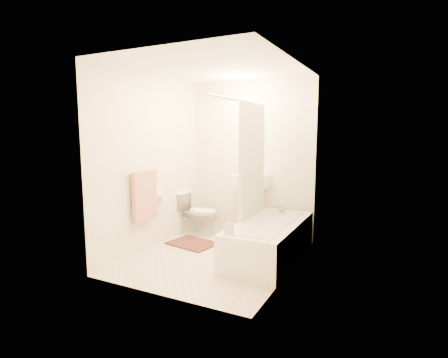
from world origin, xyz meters
The scene contains 17 objects.
floor centered at (0.00, 0.00, 0.00)m, with size 2.40×2.40×0.00m, color beige.
ceiling centered at (0.00, 0.00, 2.40)m, with size 2.40×2.40×0.00m, color white.
wall_back centered at (0.00, 1.20, 1.20)m, with size 2.00×0.02×2.40m, color beige.
wall_left centered at (-1.00, 0.00, 1.20)m, with size 0.02×2.40×2.40m, color beige.
wall_right centered at (1.00, 0.00, 1.20)m, with size 0.02×2.40×2.40m, color beige.
mirror centered at (0.00, 1.18, 1.50)m, with size 0.40×0.03×0.55m, color white.
curtain_rod centered at (0.30, 0.10, 2.00)m, with size 0.03×0.03×1.70m, color silver.
shower_curtain centered at (0.30, 0.50, 1.22)m, with size 0.04×0.80×1.55m, color silver.
towel_bar centered at (-0.96, -0.25, 1.10)m, with size 0.02×0.02×0.60m, color silver.
towel centered at (-0.93, -0.25, 0.78)m, with size 0.06×0.45×0.66m, color #CC7266.
toilet_paper centered at (-0.93, 0.12, 0.70)m, with size 0.12×0.12×0.11m, color white.
toilet centered at (-0.75, 0.80, 0.34)m, with size 0.39×0.69×0.68m, color white.
sink centered at (0.05, 1.01, 0.53)m, with size 0.54×0.43×1.06m, color white, non-canonical shape.
bathtub centered at (0.63, 0.30, 0.23)m, with size 0.73×1.67×0.47m, color white, non-canonical shape.
bath_mat centered at (-0.55, 0.32, 0.01)m, with size 0.67×0.50×0.02m, color #502C24.
soap_bottle centered at (0.39, -0.39, 0.56)m, with size 0.09×0.09×0.19m, color silver.
scrub_brush centered at (0.59, 0.95, 0.49)m, with size 0.07×0.22×0.04m, color #409F5C.
Camera 1 is at (2.07, -3.87, 1.62)m, focal length 28.00 mm.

